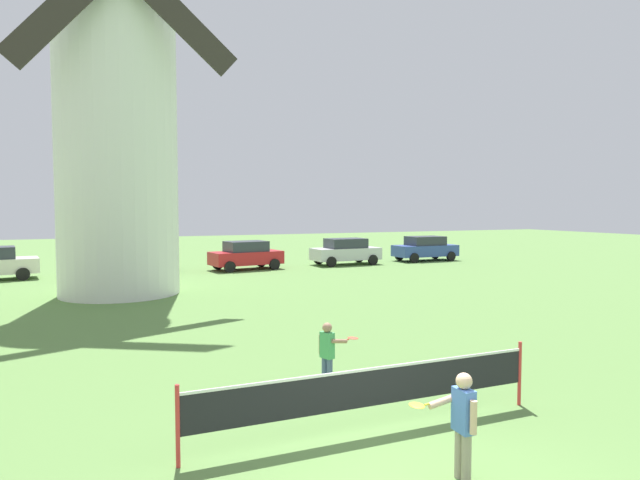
{
  "coord_description": "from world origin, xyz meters",
  "views": [
    {
      "loc": [
        -3.62,
        -5.52,
        3.4
      ],
      "look_at": [
        0.28,
        3.6,
        2.81
      ],
      "focal_mm": 30.66,
      "sensor_mm": 36.0,
      "label": 1
    }
  ],
  "objects": [
    {
      "name": "tennis_net",
      "position": [
        0.28,
        1.6,
        0.69
      ],
      "size": [
        5.81,
        0.06,
        1.1
      ],
      "color": "red",
      "rests_on": "ground_plane"
    },
    {
      "name": "parked_car_blue",
      "position": [
        16.22,
        23.78,
        0.81
      ],
      "size": [
        4.09,
        1.91,
        1.56
      ],
      "color": "#334C99",
      "rests_on": "ground_plane"
    },
    {
      "name": "windmill",
      "position": [
        -2.47,
        17.12,
        7.88
      ],
      "size": [
        8.17,
        5.24,
        15.94
      ],
      "color": "white",
      "rests_on": "ground_plane"
    },
    {
      "name": "stray_ball",
      "position": [
        3.59,
        2.98,
        0.09
      ],
      "size": [
        0.18,
        0.18,
        0.18
      ],
      "primitive_type": "sphere",
      "color": "orange",
      "rests_on": "ground_plane"
    },
    {
      "name": "parked_car_black",
      "position": [
        -1.59,
        23.94,
        0.81
      ],
      "size": [
        4.51,
        2.21,
        1.56
      ],
      "color": "#1E232D",
      "rests_on": "ground_plane"
    },
    {
      "name": "parked_car_silver",
      "position": [
        10.49,
        23.6,
        0.81
      ],
      "size": [
        4.09,
        1.99,
        1.56
      ],
      "color": "silver",
      "rests_on": "ground_plane"
    },
    {
      "name": "parked_car_red",
      "position": [
        4.34,
        23.39,
        0.81
      ],
      "size": [
        4.05,
        2.34,
        1.56
      ],
      "color": "red",
      "rests_on": "ground_plane"
    },
    {
      "name": "player_far",
      "position": [
        0.52,
        3.77,
        0.7
      ],
      "size": [
        0.8,
        0.4,
        1.23
      ],
      "color": "slate",
      "rests_on": "ground_plane"
    },
    {
      "name": "player_near",
      "position": [
        0.6,
        -0.13,
        0.77
      ],
      "size": [
        0.76,
        0.54,
        1.36
      ],
      "color": "#9E937F",
      "rests_on": "ground_plane"
    }
  ]
}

